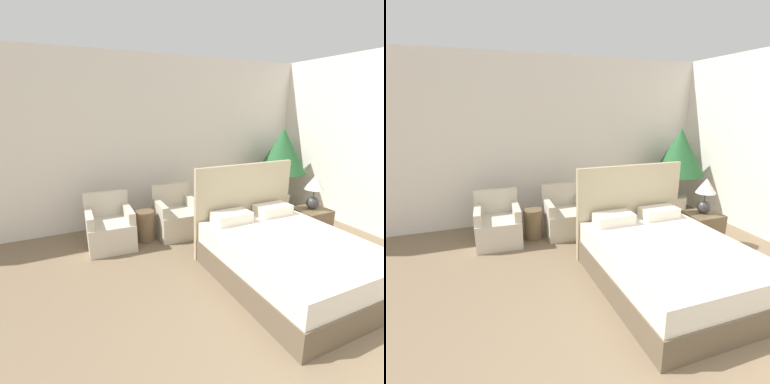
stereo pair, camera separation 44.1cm
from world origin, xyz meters
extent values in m
cube|color=silver|center=(0.00, 4.00, 1.45)|extent=(10.00, 0.06, 2.90)
cube|color=brown|center=(0.39, 1.24, 0.15)|extent=(1.54, 1.94, 0.30)
cube|color=silver|center=(0.39, 1.24, 0.43)|extent=(1.51, 1.90, 0.26)
cube|color=tan|center=(0.39, 2.24, 0.64)|extent=(1.57, 0.06, 1.28)
cube|color=silver|center=(0.04, 2.03, 0.63)|extent=(0.51, 0.29, 0.14)
cube|color=silver|center=(0.73, 2.03, 0.63)|extent=(0.51, 0.29, 0.14)
cube|color=beige|center=(-1.36, 3.15, 0.20)|extent=(0.70, 0.70, 0.41)
cube|color=beige|center=(-1.35, 3.45, 0.60)|extent=(0.67, 0.09, 0.38)
cube|color=beige|center=(-1.64, 3.17, 0.49)|extent=(0.13, 0.60, 0.17)
cube|color=beige|center=(-1.08, 3.14, 0.49)|extent=(0.13, 0.60, 0.17)
cube|color=beige|center=(-0.28, 3.15, 0.20)|extent=(0.69, 0.69, 0.41)
cube|color=beige|center=(-0.27, 3.45, 0.60)|extent=(0.67, 0.09, 0.38)
cube|color=beige|center=(-0.56, 3.16, 0.49)|extent=(0.12, 0.60, 0.17)
cube|color=beige|center=(0.01, 3.14, 0.49)|extent=(0.12, 0.60, 0.17)
cylinder|color=beige|center=(2.07, 3.39, 0.18)|extent=(0.43, 0.43, 0.36)
cylinder|color=brown|center=(2.07, 3.39, 0.57)|extent=(0.06, 0.06, 0.43)
cone|color=#235B2D|center=(2.07, 3.39, 1.22)|extent=(0.94, 0.94, 0.86)
cube|color=brown|center=(1.50, 2.01, 0.27)|extent=(0.48, 0.45, 0.53)
sphere|color=#333333|center=(1.50, 2.02, 0.63)|extent=(0.19, 0.19, 0.19)
cylinder|color=#333333|center=(1.50, 2.02, 0.79)|extent=(0.02, 0.02, 0.12)
cone|color=silver|center=(1.50, 2.02, 0.95)|extent=(0.29, 0.29, 0.21)
cylinder|color=brown|center=(-0.82, 3.16, 0.24)|extent=(0.30, 0.30, 0.48)
camera|label=1|loc=(-2.04, -1.12, 2.05)|focal=28.00mm
camera|label=2|loc=(-1.64, -1.28, 2.05)|focal=28.00mm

